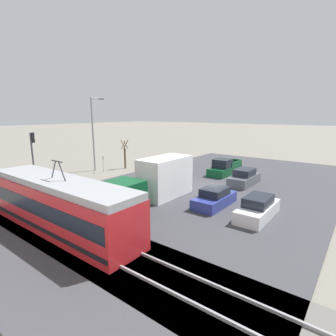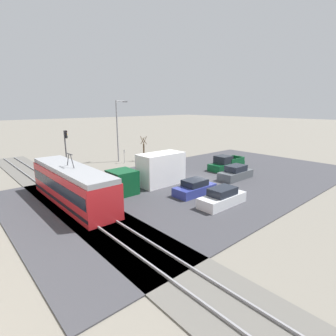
{
  "view_description": "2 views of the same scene",
  "coord_description": "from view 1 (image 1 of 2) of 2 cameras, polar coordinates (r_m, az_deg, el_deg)",
  "views": [
    {
      "loc": [
        -11.67,
        22.29,
        7.15
      ],
      "look_at": [
        0.36,
        6.53,
        3.01
      ],
      "focal_mm": 28.0,
      "sensor_mm": 36.0,
      "label": 1
    },
    {
      "loc": [
        -18.94,
        22.29,
        8.34
      ],
      "look_at": [
        -0.63,
        6.15,
        2.51
      ],
      "focal_mm": 28.0,
      "sensor_mm": 36.0,
      "label": 2
    }
  ],
  "objects": [
    {
      "name": "road_surface",
      "position": [
        26.15,
        9.39,
        -4.14
      ],
      "size": [
        21.38,
        39.66,
        0.08
      ],
      "color": "#38383D",
      "rests_on": "ground"
    },
    {
      "name": "sedan_car_2",
      "position": [
        20.85,
        10.1,
        -6.49
      ],
      "size": [
        1.89,
        4.27,
        1.44
      ],
      "color": "navy",
      "rests_on": "ground"
    },
    {
      "name": "rail_bed",
      "position": [
        15.89,
        -16.48,
        -15.26
      ],
      "size": [
        59.09,
        4.4,
        0.22
      ],
      "color": "#5B5954",
      "rests_on": "ground"
    },
    {
      "name": "light_rail_tram",
      "position": [
        17.5,
        -22.3,
        -7.51
      ],
      "size": [
        12.11,
        2.84,
        4.32
      ],
      "color": "#B21E23",
      "rests_on": "ground"
    },
    {
      "name": "ground_plane",
      "position": [
        26.16,
        9.38,
        -4.23
      ],
      "size": [
        320.0,
        320.0,
        0.0
      ],
      "primitive_type": "plane",
      "color": "slate"
    },
    {
      "name": "traffic_light_pole",
      "position": [
        27.76,
        -27.31,
        2.92
      ],
      "size": [
        0.28,
        0.47,
        5.41
      ],
      "color": "#47474C",
      "rests_on": "ground"
    },
    {
      "name": "street_lamp_near_crossing",
      "position": [
        34.17,
        -15.81,
        8.07
      ],
      "size": [
        0.36,
        1.95,
        9.1
      ],
      "color": "gray",
      "rests_on": "ground"
    },
    {
      "name": "sedan_car_1",
      "position": [
        19.3,
        18.94,
        -8.35
      ],
      "size": [
        1.77,
        4.61,
        1.53
      ],
      "rotation": [
        0.0,
        0.0,
        3.14
      ],
      "color": "silver",
      "rests_on": "ground"
    },
    {
      "name": "box_truck",
      "position": [
        21.86,
        -2.48,
        -2.81
      ],
      "size": [
        2.47,
        8.46,
        3.38
      ],
      "color": "#0C4723",
      "rests_on": "ground"
    },
    {
      "name": "sedan_car_0",
      "position": [
        27.67,
        16.27,
        -2.08
      ],
      "size": [
        1.86,
        4.51,
        1.6
      ],
      "color": "#4C5156",
      "rests_on": "ground"
    },
    {
      "name": "street_tree",
      "position": [
        34.96,
        -9.36,
        2.72
      ],
      "size": [
        0.92,
        0.76,
        3.81
      ],
      "color": "brown",
      "rests_on": "ground"
    },
    {
      "name": "pickup_truck",
      "position": [
        31.81,
        12.24,
        -0.01
      ],
      "size": [
        1.96,
        5.62,
        1.88
      ],
      "color": "#0C4723",
      "rests_on": "ground"
    },
    {
      "name": "no_parking_sign",
      "position": [
        33.23,
        -13.95,
        1.22
      ],
      "size": [
        0.32,
        0.08,
        2.03
      ],
      "color": "gray",
      "rests_on": "ground"
    }
  ]
}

